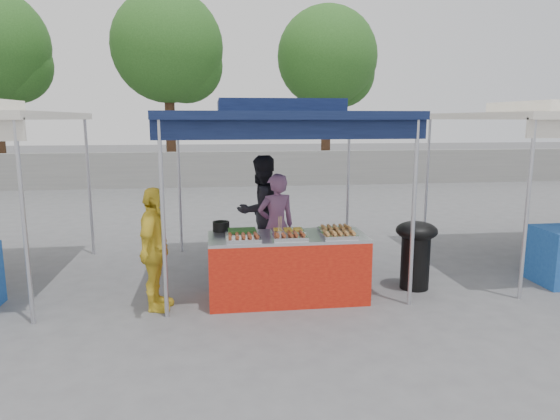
{
  "coord_description": "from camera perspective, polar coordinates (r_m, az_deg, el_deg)",
  "views": [
    {
      "loc": [
        -0.92,
        -6.21,
        2.31
      ],
      "look_at": [
        0.0,
        0.6,
        1.05
      ],
      "focal_mm": 32.0,
      "sensor_mm": 36.0,
      "label": 1
    }
  ],
  "objects": [
    {
      "name": "crate_right",
      "position": [
        7.1,
        2.91,
        -7.34
      ],
      "size": [
        0.5,
        0.35,
        0.3
      ],
      "primitive_type": "cube",
      "color": "#1437A9",
      "rests_on": "ground_plane"
    },
    {
      "name": "tree_2",
      "position": [
        19.96,
        5.79,
        16.55
      ],
      "size": [
        3.81,
        3.8,
        6.53
      ],
      "color": "#432A1A",
      "rests_on": "ground_plane"
    },
    {
      "name": "skewer_cup",
      "position": [
        6.11,
        -0.01,
        -2.96
      ],
      "size": [
        0.08,
        0.08,
        0.1
      ],
      "primitive_type": "cylinder",
      "color": "silver",
      "rests_on": "vendor_table"
    },
    {
      "name": "food_tray_br",
      "position": [
        6.55,
        6.35,
        -2.24
      ],
      "size": [
        0.42,
        0.3,
        0.07
      ],
      "color": "silver",
      "rests_on": "vendor_table"
    },
    {
      "name": "cooking_pot",
      "position": [
        6.61,
        -6.75,
        -1.87
      ],
      "size": [
        0.22,
        0.22,
        0.13
      ],
      "primitive_type": "cylinder",
      "color": "black",
      "rests_on": "vendor_table"
    },
    {
      "name": "crate_stacked",
      "position": [
        7.02,
        2.93,
        -5.09
      ],
      "size": [
        0.47,
        0.33,
        0.28
      ],
      "primitive_type": "cube",
      "color": "#1437A9",
      "rests_on": "crate_right"
    },
    {
      "name": "ground_plane",
      "position": [
        6.69,
        0.7,
        -9.81
      ],
      "size": [
        80.0,
        80.0,
        0.0
      ],
      "primitive_type": "plane",
      "color": "#5D5E60"
    },
    {
      "name": "vendor_table",
      "position": [
        6.46,
        0.84,
        -6.58
      ],
      "size": [
        2.0,
        0.8,
        0.85
      ],
      "color": "red",
      "rests_on": "ground_plane"
    },
    {
      "name": "main_canopy",
      "position": [
        7.24,
        -0.4,
        10.86
      ],
      "size": [
        3.2,
        3.2,
        2.57
      ],
      "color": "silver",
      "rests_on": "ground_plane"
    },
    {
      "name": "helper_man",
      "position": [
        7.9,
        -2.15,
        -0.07
      ],
      "size": [
        1.07,
        1.0,
        1.75
      ],
      "primitive_type": "imported",
      "rotation": [
        0.0,
        0.0,
        3.66
      ],
      "color": "black",
      "rests_on": "ground_plane"
    },
    {
      "name": "food_tray_fl",
      "position": [
        6.05,
        -4.21,
        -3.27
      ],
      "size": [
        0.42,
        0.3,
        0.07
      ],
      "color": "silver",
      "rests_on": "vendor_table"
    },
    {
      "name": "customer_person",
      "position": [
        6.22,
        -14.14,
        -4.4
      ],
      "size": [
        0.5,
        0.93,
        1.51
      ],
      "primitive_type": "imported",
      "rotation": [
        0.0,
        0.0,
        1.41
      ],
      "color": "yellow",
      "rests_on": "ground_plane"
    },
    {
      "name": "food_tray_fr",
      "position": [
        6.25,
        6.8,
        -2.88
      ],
      "size": [
        0.42,
        0.3,
        0.07
      ],
      "color": "silver",
      "rests_on": "vendor_table"
    },
    {
      "name": "food_tray_fm",
      "position": [
        6.13,
        1.11,
        -3.07
      ],
      "size": [
        0.42,
        0.3,
        0.07
      ],
      "color": "silver",
      "rests_on": "vendor_table"
    },
    {
      "name": "crate_left",
      "position": [
        7.16,
        -4.03,
        -7.12
      ],
      "size": [
        0.53,
        0.37,
        0.32
      ],
      "primitive_type": "cube",
      "color": "#1437A9",
      "rests_on": "ground_plane"
    },
    {
      "name": "wok_burner",
      "position": [
        7.08,
        15.26,
        -4.3
      ],
      "size": [
        0.56,
        0.56,
        0.95
      ],
      "rotation": [
        0.0,
        0.0,
        -0.03
      ],
      "color": "black",
      "rests_on": "ground_plane"
    },
    {
      "name": "tree_1",
      "position": [
        19.25,
        -12.26,
        17.25
      ],
      "size": [
        3.98,
        3.98,
        6.84
      ],
      "color": "#432A1A",
      "rests_on": "ground_plane"
    },
    {
      "name": "back_wall",
      "position": [
        17.32,
        -4.63,
        4.7
      ],
      "size": [
        40.0,
        0.25,
        1.2
      ],
      "primitive_type": "cube",
      "color": "gray",
      "rests_on": "ground_plane"
    },
    {
      "name": "vendor_woman",
      "position": [
        7.28,
        -0.44,
        -1.82
      ],
      "size": [
        0.63,
        0.49,
        1.54
      ],
      "primitive_type": "imported",
      "rotation": [
        0.0,
        0.0,
        3.37
      ],
      "color": "#8F5B83",
      "rests_on": "ground_plane"
    },
    {
      "name": "food_tray_bm",
      "position": [
        6.43,
        0.9,
        -2.43
      ],
      "size": [
        0.42,
        0.3,
        0.07
      ],
      "color": "silver",
      "rests_on": "vendor_table"
    },
    {
      "name": "food_tray_bl",
      "position": [
        6.37,
        -4.36,
        -2.57
      ],
      "size": [
        0.42,
        0.3,
        0.07
      ],
      "color": "silver",
      "rests_on": "vendor_table"
    }
  ]
}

